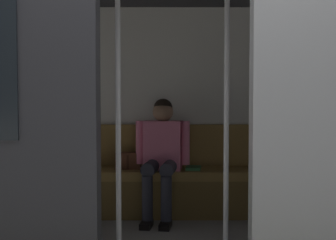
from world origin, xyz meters
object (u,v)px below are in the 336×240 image
at_px(handbag, 128,161).
at_px(person_seated, 162,150).
at_px(bench_seat, 171,181).
at_px(grab_pole_door, 118,117).
at_px(grab_pole_far, 226,116).
at_px(book, 193,168).
at_px(train_car, 166,63).

bearing_deg(handbag, person_seated, 158.99).
distance_m(bench_seat, handbag, 0.49).
relative_size(grab_pole_door, grab_pole_far, 1.00).
bearing_deg(grab_pole_door, person_seated, -100.54).
height_order(bench_seat, grab_pole_far, grab_pole_far).
relative_size(book, grab_pole_door, 0.10).
xyz_separation_m(bench_seat, grab_pole_door, (0.37, 1.51, 0.72)).
height_order(train_car, handbag, train_car).
distance_m(train_car, bench_seat, 1.44).
height_order(handbag, grab_pole_door, grab_pole_door).
xyz_separation_m(train_car, grab_pole_far, (-0.42, 0.53, -0.41)).
relative_size(book, grab_pole_far, 0.10).
bearing_deg(handbag, grab_pole_door, 92.71).
distance_m(bench_seat, book, 0.27).
height_order(person_seated, grab_pole_door, grab_pole_door).
bearing_deg(person_seated, book, -165.02).
bearing_deg(handbag, grab_pole_far, 118.13).
bearing_deg(book, handbag, 2.53).
height_order(train_car, grab_pole_door, train_car).
bearing_deg(book, grab_pole_door, 75.43).
xyz_separation_m(book, grab_pole_door, (0.60, 1.55, 0.59)).
bearing_deg(grab_pole_door, bench_seat, -103.59).
bearing_deg(person_seated, grab_pole_door, 79.46).
bearing_deg(grab_pole_door, book, -111.06).
bearing_deg(book, grab_pole_far, 101.76).
distance_m(handbag, grab_pole_far, 1.79).
relative_size(bench_seat, person_seated, 2.53).
bearing_deg(train_car, bench_seat, -93.21).
xyz_separation_m(train_car, handbag, (0.39, -0.98, -0.93)).
bearing_deg(grab_pole_far, grab_pole_door, 6.73).
distance_m(bench_seat, grab_pole_far, 1.64).
xyz_separation_m(handbag, book, (-0.67, 0.05, -0.07)).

